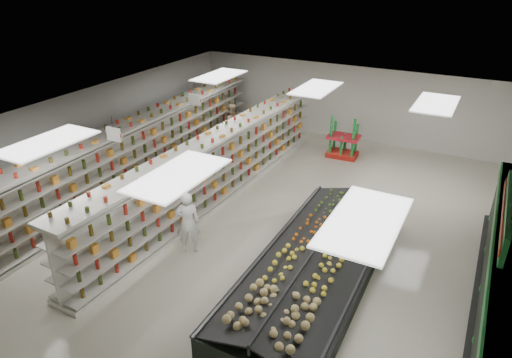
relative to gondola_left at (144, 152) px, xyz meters
The scene contains 14 objects.
floor 5.18m from the gondola_left, ahead, with size 16.00×16.00×0.00m, color beige.
ceiling 5.50m from the gondola_left, ahead, with size 14.00×16.00×0.02m, color white.
wall_back 9.06m from the gondola_left, 56.10° to the left, with size 14.00×0.02×3.20m, color silver.
wall_left 2.09m from the gondola_left, 165.84° to the right, with size 0.02×16.00×3.20m, color silver.
produce_wall_case 11.75m from the gondola_left, ahead, with size 0.93×8.00×2.20m.
aisle_sign_near 3.26m from the gondola_left, 63.49° to the right, with size 0.52×0.06×0.75m.
aisle_sign_far 2.59m from the gondola_left, 50.46° to the left, with size 0.52×0.06×0.75m.
hortifruti_banner 11.57m from the gondola_left, 10.02° to the right, with size 0.12×3.20×0.95m.
gondola_left is the anchor object (origin of this frame).
gondola_center 3.04m from the gondola_left, ahead, with size 1.34×12.77×2.21m.
produce_island 8.03m from the gondola_left, 19.15° to the right, with size 2.71×7.20×1.07m.
soda_endcap 7.76m from the gondola_left, 43.23° to the left, with size 1.29×0.92×1.60m.
shopper_main 5.05m from the gondola_left, 36.69° to the right, with size 0.66×0.43×1.81m, color white.
shopper_background 4.62m from the gondola_left, 77.28° to the left, with size 0.86×0.53×1.77m, color tan.
Camera 1 is at (5.51, -10.89, 7.30)m, focal length 32.00 mm.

